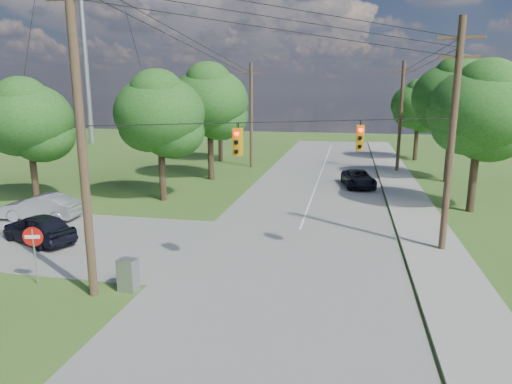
% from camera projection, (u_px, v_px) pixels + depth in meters
% --- Properties ---
extents(ground, '(140.00, 140.00, 0.00)m').
position_uv_depth(ground, '(210.00, 311.00, 15.59)').
color(ground, '#355C1E').
rests_on(ground, ground).
extents(main_road, '(10.00, 100.00, 0.03)m').
position_uv_depth(main_road, '(288.00, 263.00, 19.97)').
color(main_road, gray).
rests_on(main_road, ground).
extents(sidewalk_east, '(2.60, 100.00, 0.12)m').
position_uv_depth(sidewalk_east, '(450.00, 274.00, 18.65)').
color(sidewalk_east, gray).
rests_on(sidewalk_east, ground).
extents(pole_sw, '(2.00, 0.32, 12.00)m').
position_uv_depth(pole_sw, '(80.00, 125.00, 15.52)').
color(pole_sw, brown).
rests_on(pole_sw, ground).
extents(pole_ne, '(2.00, 0.32, 10.50)m').
position_uv_depth(pole_ne, '(452.00, 135.00, 20.31)').
color(pole_ne, brown).
rests_on(pole_ne, ground).
extents(pole_north_e, '(2.00, 0.32, 10.00)m').
position_uv_depth(pole_north_e, '(401.00, 116.00, 41.43)').
color(pole_north_e, brown).
rests_on(pole_north_e, ground).
extents(pole_north_w, '(2.00, 0.32, 10.00)m').
position_uv_depth(pole_north_w, '(251.00, 115.00, 44.15)').
color(pole_north_w, brown).
rests_on(pole_north_w, ground).
extents(power_lines, '(13.93, 29.62, 4.93)m').
position_uv_depth(power_lines, '(297.00, 57.00, 24.35)').
color(power_lines, black).
rests_on(power_lines, ground).
extents(traffic_signals, '(4.91, 3.27, 1.05)m').
position_uv_depth(traffic_signals, '(302.00, 139.00, 18.13)').
color(traffic_signals, orange).
rests_on(traffic_signals, ground).
extents(tree_w_near, '(6.00, 6.00, 8.40)m').
position_uv_depth(tree_w_near, '(160.00, 113.00, 30.22)').
color(tree_w_near, '#483624').
rests_on(tree_w_near, ground).
extents(tree_w_mid, '(6.40, 6.40, 9.22)m').
position_uv_depth(tree_w_mid, '(210.00, 101.00, 37.53)').
color(tree_w_mid, '#483624').
rests_on(tree_w_mid, ground).
extents(tree_w_far, '(6.00, 6.00, 8.73)m').
position_uv_depth(tree_w_far, '(220.00, 102.00, 47.56)').
color(tree_w_far, '#483624').
rests_on(tree_w_far, ground).
extents(tree_e_near, '(6.20, 6.20, 8.81)m').
position_uv_depth(tree_e_near, '(480.00, 110.00, 27.19)').
color(tree_e_near, '#483624').
rests_on(tree_e_near, ground).
extents(tree_e_mid, '(6.60, 6.60, 9.64)m').
position_uv_depth(tree_e_mid, '(454.00, 97.00, 36.51)').
color(tree_e_mid, '#483624').
rests_on(tree_e_mid, ground).
extents(tree_e_far, '(5.80, 5.80, 8.32)m').
position_uv_depth(tree_e_far, '(419.00, 105.00, 48.40)').
color(tree_e_far, '#483624').
rests_on(tree_e_far, ground).
extents(tree_cross_n, '(5.60, 5.60, 7.91)m').
position_uv_depth(tree_cross_n, '(28.00, 119.00, 29.46)').
color(tree_cross_n, '#483624').
rests_on(tree_cross_n, ground).
extents(car_cross_dark, '(4.66, 3.27, 1.47)m').
position_uv_depth(car_cross_dark, '(39.00, 228.00, 22.47)').
color(car_cross_dark, black).
rests_on(car_cross_dark, cross_road).
extents(car_cross_silver, '(4.61, 1.89, 1.48)m').
position_uv_depth(car_cross_silver, '(41.00, 207.00, 26.46)').
color(car_cross_silver, '#A3A6A9').
rests_on(car_cross_silver, cross_road).
extents(car_main_north, '(2.95, 4.96, 1.29)m').
position_uv_depth(car_main_north, '(358.00, 179.00, 35.66)').
color(car_main_north, black).
rests_on(car_main_north, main_road).
extents(control_cabinet, '(0.75, 0.59, 1.26)m').
position_uv_depth(control_cabinet, '(128.00, 275.00, 17.09)').
color(control_cabinet, '#96999B').
rests_on(control_cabinet, ground).
extents(do_not_enter_sign, '(0.76, 0.22, 2.33)m').
position_uv_depth(do_not_enter_sign, '(33.00, 243.00, 17.42)').
color(do_not_enter_sign, '#96999B').
rests_on(do_not_enter_sign, ground).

